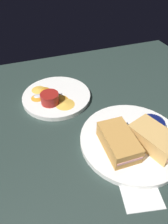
% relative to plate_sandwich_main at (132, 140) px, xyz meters
% --- Properties ---
extents(ground_plane, '(1.10, 1.10, 0.03)m').
position_rel_plate_sandwich_main_xyz_m(ground_plane, '(0.05, 0.04, -0.02)').
color(ground_plane, '#283833').
extents(plate_sandwich_main, '(0.30, 0.30, 0.02)m').
position_rel_plate_sandwich_main_xyz_m(plate_sandwich_main, '(0.00, 0.00, 0.00)').
color(plate_sandwich_main, white).
rests_on(plate_sandwich_main, ground_plane).
extents(sandwich_half_near, '(0.13, 0.08, 0.05)m').
position_rel_plate_sandwich_main_xyz_m(sandwich_half_near, '(-0.02, 0.05, 0.03)').
color(sandwich_half_near, '#C68C42').
rests_on(sandwich_half_near, plate_sandwich_main).
extents(sandwich_half_far, '(0.15, 0.11, 0.05)m').
position_rel_plate_sandwich_main_xyz_m(sandwich_half_far, '(-0.04, -0.04, 0.03)').
color(sandwich_half_far, tan).
rests_on(sandwich_half_far, plate_sandwich_main).
extents(ramekin_dark_sauce, '(0.07, 0.07, 0.03)m').
position_rel_plate_sandwich_main_xyz_m(ramekin_dark_sauce, '(0.01, -0.07, 0.03)').
color(ramekin_dark_sauce, '#0C144C').
rests_on(ramekin_dark_sauce, plate_sandwich_main).
extents(spoon_by_dark_ramekin, '(0.06, 0.09, 0.01)m').
position_rel_plate_sandwich_main_xyz_m(spoon_by_dark_ramekin, '(-0.02, -0.02, 0.01)').
color(spoon_by_dark_ramekin, silver).
rests_on(spoon_by_dark_ramekin, plate_sandwich_main).
extents(plate_chips_companion, '(0.24, 0.24, 0.02)m').
position_rel_plate_sandwich_main_xyz_m(plate_chips_companion, '(0.27, 0.15, 0.00)').
color(plate_chips_companion, white).
rests_on(plate_chips_companion, ground_plane).
extents(ramekin_light_gravy, '(0.06, 0.06, 0.04)m').
position_rel_plate_sandwich_main_xyz_m(ramekin_light_gravy, '(0.24, 0.18, 0.03)').
color(ramekin_light_gravy, maroon).
rests_on(ramekin_light_gravy, plate_chips_companion).
extents(spoon_by_gravy_ramekin, '(0.03, 0.10, 0.01)m').
position_rel_plate_sandwich_main_xyz_m(spoon_by_gravy_ramekin, '(0.28, 0.20, 0.01)').
color(spoon_by_gravy_ramekin, silver).
rests_on(spoon_by_gravy_ramekin, plate_chips_companion).
extents(plantain_chip_scatter, '(0.19, 0.16, 0.01)m').
position_rel_plate_sandwich_main_xyz_m(plantain_chip_scatter, '(0.27, 0.17, 0.01)').
color(plantain_chip_scatter, orange).
rests_on(plantain_chip_scatter, plate_chips_companion).
extents(paper_napkin_folded, '(0.13, 0.11, 0.00)m').
position_rel_plate_sandwich_main_xyz_m(paper_napkin_folded, '(-0.13, 0.05, -0.01)').
color(paper_napkin_folded, white).
rests_on(paper_napkin_folded, ground_plane).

